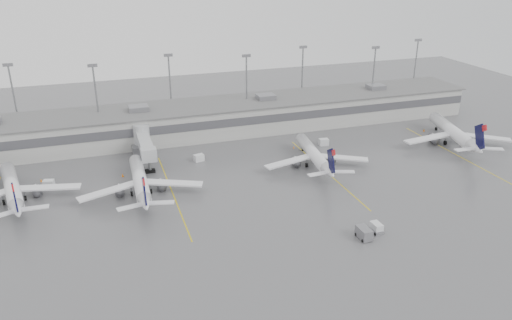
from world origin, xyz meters
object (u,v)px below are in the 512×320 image
object	(u,v)px
jet_mid_left	(140,181)
baggage_tug	(376,229)
jet_far_right	(454,132)
jet_far_left	(12,188)
jet_mid_right	(314,155)

from	to	relation	value
jet_mid_left	baggage_tug	bearing A→B (deg)	-35.95
jet_mid_left	baggage_tug	distance (m)	47.73
baggage_tug	jet_mid_left	bearing A→B (deg)	141.25
jet_far_right	baggage_tug	distance (m)	53.40
jet_far_left	jet_mid_left	xyz separation A→B (m)	(24.46, -4.46, -0.03)
jet_far_left	jet_far_right	size ratio (longest dim) A/B	0.93
jet_mid_right	jet_far_right	distance (m)	40.24
jet_mid_left	baggage_tug	world-z (taller)	jet_mid_left
jet_mid_left	jet_mid_right	xyz separation A→B (m)	(39.99, 2.07, -0.06)
jet_mid_left	jet_far_left	bearing A→B (deg)	170.91
jet_mid_right	jet_mid_left	bearing A→B (deg)	-169.62
jet_mid_left	jet_far_right	bearing A→B (deg)	3.94
jet_mid_right	baggage_tug	distance (m)	31.04
jet_far_left	jet_mid_right	xyz separation A→B (m)	(64.45, -2.39, -0.09)
jet_mid_left	baggage_tug	xyz separation A→B (m)	(37.98, -28.83, -2.16)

